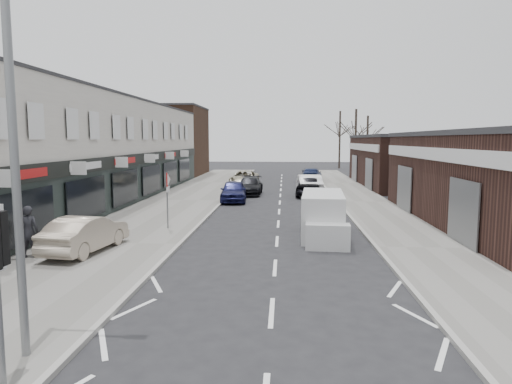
% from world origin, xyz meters
% --- Properties ---
extents(ground, '(160.00, 160.00, 0.00)m').
position_xyz_m(ground, '(0.00, 0.00, 0.00)').
color(ground, black).
rests_on(ground, ground).
extents(pavement_left, '(5.50, 64.00, 0.12)m').
position_xyz_m(pavement_left, '(-6.75, 22.00, 0.06)').
color(pavement_left, slate).
rests_on(pavement_left, ground).
extents(pavement_right, '(3.50, 64.00, 0.12)m').
position_xyz_m(pavement_right, '(5.75, 22.00, 0.06)').
color(pavement_right, slate).
rests_on(pavement_right, ground).
extents(shop_terrace_left, '(8.00, 41.00, 7.10)m').
position_xyz_m(shop_terrace_left, '(-13.50, 19.50, 3.55)').
color(shop_terrace_left, silver).
rests_on(shop_terrace_left, ground).
extents(brick_block_far, '(8.00, 10.00, 8.00)m').
position_xyz_m(brick_block_far, '(-13.50, 45.00, 4.00)').
color(brick_block_far, '#42291C').
rests_on(brick_block_far, ground).
extents(right_unit_far, '(10.00, 16.00, 4.50)m').
position_xyz_m(right_unit_far, '(12.50, 34.00, 2.25)').
color(right_unit_far, '#39201A').
rests_on(right_unit_far, ground).
extents(tree_far_a, '(3.60, 3.60, 8.00)m').
position_xyz_m(tree_far_a, '(9.00, 48.00, 0.00)').
color(tree_far_a, '#382D26').
rests_on(tree_far_a, ground).
extents(tree_far_b, '(3.60, 3.60, 7.50)m').
position_xyz_m(tree_far_b, '(11.50, 54.00, 0.00)').
color(tree_far_b, '#382D26').
rests_on(tree_far_b, ground).
extents(tree_far_c, '(3.60, 3.60, 8.50)m').
position_xyz_m(tree_far_c, '(8.50, 60.00, 0.00)').
color(tree_far_c, '#382D26').
rests_on(tree_far_c, ground).
extents(street_lamp, '(2.23, 0.22, 8.00)m').
position_xyz_m(street_lamp, '(-4.53, -0.80, 4.62)').
color(street_lamp, slate).
rests_on(street_lamp, pavement_left).
extents(warning_sign, '(0.12, 0.80, 2.70)m').
position_xyz_m(warning_sign, '(-5.16, 12.00, 2.20)').
color(warning_sign, slate).
rests_on(warning_sign, pavement_left).
extents(white_van, '(2.05, 5.12, 1.95)m').
position_xyz_m(white_van, '(2.00, 10.97, 0.92)').
color(white_van, silver).
rests_on(white_van, ground).
extents(sedan_on_pavement, '(1.98, 4.28, 1.36)m').
position_xyz_m(sedan_on_pavement, '(-7.09, 7.32, 0.80)').
color(sedan_on_pavement, '#AFA08C').
rests_on(sedan_on_pavement, pavement_left).
extents(pedestrian, '(0.75, 0.56, 1.86)m').
position_xyz_m(pedestrian, '(-8.74, 6.38, 1.05)').
color(pedestrian, black).
rests_on(pedestrian, pavement_left).
extents(parked_car_left_a, '(2.04, 4.42, 1.47)m').
position_xyz_m(parked_car_left_a, '(-3.23, 22.32, 0.73)').
color(parked_car_left_a, '#151844').
rests_on(parked_car_left_a, ground).
extents(parked_car_left_b, '(1.98, 4.66, 1.34)m').
position_xyz_m(parked_car_left_b, '(-2.42, 26.48, 0.67)').
color(parked_car_left_b, black).
rests_on(parked_car_left_b, ground).
extents(parked_car_left_c, '(2.58, 5.20, 1.42)m').
position_xyz_m(parked_car_left_c, '(-3.40, 32.97, 0.71)').
color(parked_car_left_c, '#A39B82').
rests_on(parked_car_left_c, ground).
extents(parked_car_right_a, '(1.90, 4.96, 1.61)m').
position_xyz_m(parked_car_right_a, '(2.20, 26.24, 0.81)').
color(parked_car_right_a, silver).
rests_on(parked_car_right_a, ground).
extents(parked_car_right_b, '(2.34, 4.92, 1.62)m').
position_xyz_m(parked_car_right_b, '(2.20, 25.85, 0.81)').
color(parked_car_right_b, black).
rests_on(parked_car_right_b, ground).
extents(parked_car_right_c, '(2.46, 5.02, 1.41)m').
position_xyz_m(parked_car_right_c, '(3.06, 37.67, 0.70)').
color(parked_car_right_c, '#141E3F').
rests_on(parked_car_right_c, ground).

